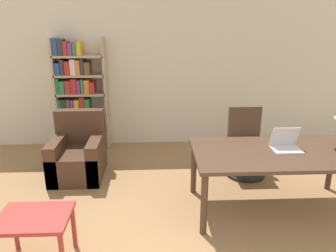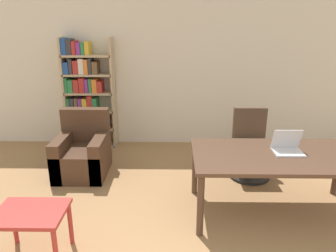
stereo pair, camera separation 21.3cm
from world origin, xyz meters
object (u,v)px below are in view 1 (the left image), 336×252
Objects in this scene: office_chair at (246,145)px; armchair at (78,156)px; desk at (278,158)px; bookshelf at (78,98)px; side_table_blue at (34,224)px; laptop at (285,145)px.

armchair is (-2.36, 0.03, -0.14)m from office_chair.
desk is 1.02× the size of bookshelf.
bookshelf is (-2.62, 2.07, 0.23)m from desk.
desk is at bearing -38.23° from bookshelf.
armchair is at bearing -80.39° from bookshelf.
bookshelf is at bearing 93.84° from side_table_blue.
office_chair reaches higher than armchair.
desk is 2.66m from armchair.
bookshelf is (-0.18, 1.08, 0.59)m from armchair.
armchair is (-0.01, 1.77, -0.13)m from side_table_blue.
armchair reaches higher than desk.
desk is at bearing -84.95° from office_chair.
bookshelf reaches higher than office_chair.
armchair is 0.48× the size of bookshelf.
laptop is at bearing -20.01° from armchair.
laptop is 0.33× the size of office_chair.
office_chair reaches higher than side_table_blue.
bookshelf is at bearing 141.77° from desk.
laptop is 0.17× the size of bookshelf.
desk is at bearing -146.66° from laptop.
side_table_blue is 1.78m from armchair.
office_chair is 0.52× the size of bookshelf.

